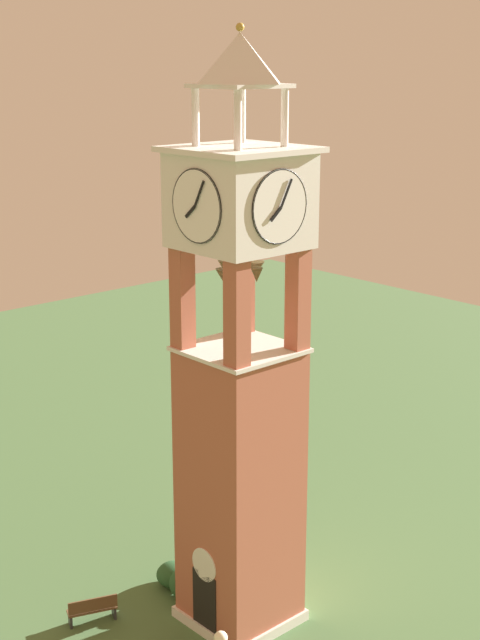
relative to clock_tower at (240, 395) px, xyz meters
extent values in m
plane|color=#476B3D|center=(0.00, 0.00, -7.78)|extent=(80.00, 80.00, 0.00)
cube|color=#AD5B42|center=(0.00, 0.00, -3.18)|extent=(2.99, 2.99, 9.20)
cube|color=silver|center=(0.00, 0.00, -7.61)|extent=(3.19, 3.19, 0.35)
cube|color=black|center=(0.00, -1.51, -6.63)|extent=(1.10, 0.04, 2.20)
cylinder|color=silver|center=(0.00, -1.51, -5.23)|extent=(1.10, 0.04, 1.10)
cube|color=#AD5B42|center=(-1.22, -1.21, 3.01)|extent=(0.56, 0.56, 3.19)
cube|color=#AD5B42|center=(1.22, -1.21, 3.01)|extent=(0.56, 0.56, 3.19)
cube|color=#AD5B42|center=(-1.22, 1.22, 3.01)|extent=(0.56, 0.56, 3.19)
cube|color=#AD5B42|center=(1.22, 1.22, 3.01)|extent=(0.56, 0.56, 3.19)
cube|color=silver|center=(0.00, 0.00, 1.48)|extent=(3.15, 3.15, 0.12)
cone|color=brown|center=(0.67, 0.04, 3.88)|extent=(0.36, 0.36, 0.43)
cone|color=brown|center=(-0.01, 0.67, 3.88)|extent=(0.49, 0.49, 0.38)
cone|color=brown|center=(-0.67, 0.05, 3.88)|extent=(0.49, 0.49, 0.45)
cone|color=brown|center=(-0.01, -0.67, 3.88)|extent=(0.42, 0.42, 0.36)
cube|color=silver|center=(0.00, 0.00, 5.98)|extent=(3.23, 3.23, 2.75)
cylinder|color=white|center=(0.00, -1.63, 5.98)|extent=(2.09, 0.05, 2.09)
torus|color=black|center=(0.00, -1.63, 5.98)|extent=(2.11, 0.06, 2.11)
cube|color=black|center=(-0.20, -1.69, 5.81)|extent=(0.46, 0.03, 0.41)
cube|color=black|center=(0.20, -1.69, 6.35)|extent=(0.45, 0.03, 0.77)
cylinder|color=white|center=(0.00, 1.64, 5.98)|extent=(2.09, 0.05, 2.09)
torus|color=black|center=(0.00, 1.64, 5.98)|extent=(2.11, 0.06, 2.11)
cube|color=black|center=(-0.20, 1.70, 5.81)|extent=(0.46, 0.03, 0.41)
cube|color=black|center=(0.20, 1.70, 6.35)|extent=(0.45, 0.03, 0.77)
cylinder|color=white|center=(-1.64, 0.00, 5.98)|extent=(0.05, 2.09, 2.09)
torus|color=black|center=(-1.64, 0.00, 5.98)|extent=(0.06, 2.11, 2.11)
cube|color=black|center=(-1.70, -0.20, 5.81)|extent=(0.03, 0.46, 0.41)
cube|color=black|center=(-1.70, 0.20, 6.35)|extent=(0.03, 0.45, 0.77)
cylinder|color=white|center=(1.64, 0.00, 5.98)|extent=(0.05, 2.09, 2.09)
torus|color=black|center=(1.64, 0.00, 5.98)|extent=(0.06, 2.11, 2.11)
cube|color=black|center=(1.70, -0.20, 5.81)|extent=(0.03, 0.46, 0.41)
cube|color=black|center=(1.70, 0.20, 6.35)|extent=(0.03, 0.45, 0.77)
cube|color=silver|center=(0.00, 0.00, 7.44)|extent=(3.59, 3.59, 0.16)
cylinder|color=silver|center=(-0.89, -0.89, 8.33)|extent=(0.22, 0.22, 1.61)
cylinder|color=silver|center=(0.89, -0.89, 8.33)|extent=(0.22, 0.22, 1.61)
cylinder|color=silver|center=(-0.89, 0.89, 8.33)|extent=(0.22, 0.22, 1.61)
cylinder|color=silver|center=(0.89, 0.89, 8.33)|extent=(0.22, 0.22, 1.61)
cube|color=silver|center=(0.00, 0.00, 9.19)|extent=(2.22, 2.22, 0.12)
pyramid|color=silver|center=(0.00, 0.00, 9.94)|extent=(2.22, 2.22, 1.38)
sphere|color=#B79338|center=(0.00, 0.00, 10.75)|extent=(0.24, 0.24, 0.24)
cube|color=brown|center=(-3.09, -3.70, -7.33)|extent=(1.00, 1.65, 0.06)
cube|color=brown|center=(-2.91, -3.77, -7.05)|extent=(0.64, 1.51, 0.44)
cube|color=#2D2D33|center=(-3.36, -4.37, -7.57)|extent=(0.40, 0.22, 0.42)
cube|color=#2D2D33|center=(-2.83, -3.03, -7.57)|extent=(0.40, 0.22, 0.42)
sphere|color=#F9EFCC|center=(4.01, -4.32, -4.47)|extent=(0.36, 0.36, 0.36)
ellipsoid|color=#28562D|center=(-3.00, -0.35, -7.37)|extent=(1.27, 1.27, 0.82)
ellipsoid|color=#28562D|center=(-2.85, 2.42, -7.47)|extent=(0.99, 0.99, 0.62)
ellipsoid|color=#28562D|center=(-2.16, -0.60, -7.24)|extent=(1.02, 1.02, 1.07)
camera|label=1|loc=(19.69, -17.89, 9.91)|focal=51.99mm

